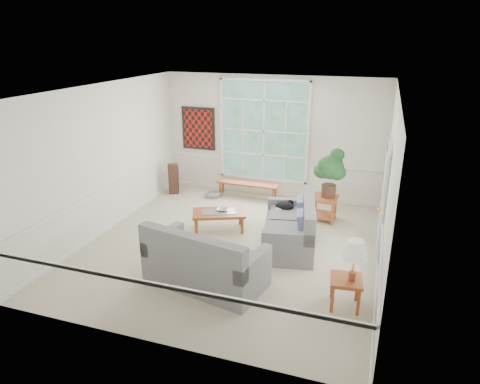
{
  "coord_description": "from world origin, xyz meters",
  "views": [
    {
      "loc": [
        2.52,
        -7.08,
        3.87
      ],
      "look_at": [
        0.1,
        0.2,
        1.05
      ],
      "focal_mm": 32.0,
      "sensor_mm": 36.0,
      "label": 1
    }
  ],
  "objects_px": {
    "coffee_table": "(219,221)",
    "side_table": "(345,292)",
    "loveseat_right": "(289,223)",
    "end_table": "(324,208)",
    "loveseat_front": "(206,255)"
  },
  "relations": [
    {
      "from": "loveseat_right",
      "to": "loveseat_front",
      "type": "xyz_separation_m",
      "value": [
        -1.0,
        -1.72,
        0.03
      ]
    },
    {
      "from": "loveseat_right",
      "to": "end_table",
      "type": "relative_size",
      "value": 3.25
    },
    {
      "from": "end_table",
      "to": "side_table",
      "type": "height_order",
      "value": "end_table"
    },
    {
      "from": "loveseat_right",
      "to": "end_table",
      "type": "height_order",
      "value": "loveseat_right"
    },
    {
      "from": "side_table",
      "to": "loveseat_right",
      "type": "bearing_deg",
      "value": 126.3
    },
    {
      "from": "loveseat_front",
      "to": "end_table",
      "type": "distance_m",
      "value": 3.53
    },
    {
      "from": "loveseat_right",
      "to": "loveseat_front",
      "type": "relative_size",
      "value": 0.93
    },
    {
      "from": "loveseat_right",
      "to": "end_table",
      "type": "distance_m",
      "value": 1.56
    },
    {
      "from": "loveseat_right",
      "to": "coffee_table",
      "type": "xyz_separation_m",
      "value": [
        -1.55,
        0.27,
        -0.28
      ]
    },
    {
      "from": "loveseat_right",
      "to": "side_table",
      "type": "height_order",
      "value": "loveseat_right"
    },
    {
      "from": "loveseat_right",
      "to": "side_table",
      "type": "distance_m",
      "value": 2.1
    },
    {
      "from": "coffee_table",
      "to": "side_table",
      "type": "xyz_separation_m",
      "value": [
        2.78,
        -1.94,
        0.04
      ]
    },
    {
      "from": "loveseat_right",
      "to": "side_table",
      "type": "bearing_deg",
      "value": -64.68
    },
    {
      "from": "loveseat_right",
      "to": "end_table",
      "type": "xyz_separation_m",
      "value": [
        0.47,
        1.48,
        -0.21
      ]
    },
    {
      "from": "loveseat_right",
      "to": "coffee_table",
      "type": "bearing_deg",
      "value": 159.25
    }
  ]
}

